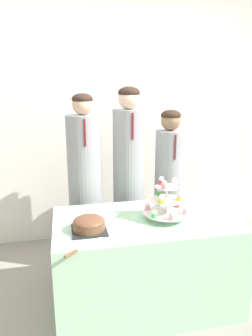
{
  "coord_description": "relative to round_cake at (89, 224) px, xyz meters",
  "views": [
    {
      "loc": [
        -0.56,
        -1.57,
        1.59
      ],
      "look_at": [
        -0.14,
        0.4,
        1.08
      ],
      "focal_mm": 32.0,
      "sensor_mm": 36.0,
      "label": 1
    }
  ],
  "objects": [
    {
      "name": "round_cake",
      "position": [
        0.0,
        0.0,
        0.0
      ],
      "size": [
        0.23,
        0.23,
        0.1
      ],
      "color": "#232328",
      "rests_on": "table"
    },
    {
      "name": "wall_back",
      "position": [
        0.42,
        1.35,
        0.6
      ],
      "size": [
        9.0,
        0.06,
        2.7
      ],
      "color": "silver",
      "rests_on": "ground_plane"
    },
    {
      "name": "table",
      "position": [
        0.42,
        0.11,
        -0.4
      ],
      "size": [
        1.33,
        0.73,
        0.7
      ],
      "color": "#A8DBB2",
      "rests_on": "ground_plane"
    },
    {
      "name": "cupcake_stand",
      "position": [
        0.56,
        0.08,
        0.08
      ],
      "size": [
        0.33,
        0.33,
        0.3
      ],
      "color": "silver",
      "rests_on": "table"
    },
    {
      "name": "student_0",
      "position": [
        0.03,
        0.74,
        -0.0
      ],
      "size": [
        0.3,
        0.3,
        1.58
      ],
      "color": "#939399",
      "rests_on": "ground_plane"
    },
    {
      "name": "student_1",
      "position": [
        0.43,
        0.74,
        0.04
      ],
      "size": [
        0.28,
        0.29,
        1.63
      ],
      "color": "#939399",
      "rests_on": "ground_plane"
    },
    {
      "name": "cake_knife",
      "position": [
        -0.08,
        -0.23,
        -0.05
      ],
      "size": [
        0.25,
        0.22,
        0.01
      ],
      "rotation": [
        0.0,
        0.0,
        0.71
      ],
      "color": "silver",
      "rests_on": "table"
    },
    {
      "name": "student_2",
      "position": [
        0.82,
        0.74,
        -0.06
      ],
      "size": [
        0.26,
        0.27,
        1.43
      ],
      "color": "#939399",
      "rests_on": "ground_plane"
    }
  ]
}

